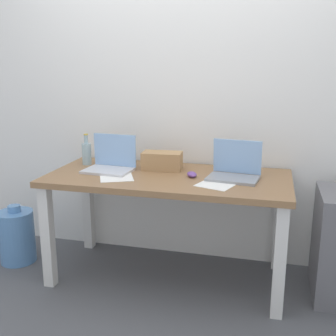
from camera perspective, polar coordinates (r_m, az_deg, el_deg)
ground_plane at (r=3.02m, az=0.00°, el=-14.69°), size 8.00×8.00×0.00m
back_wall at (r=3.07m, az=2.02°, el=11.19°), size 5.20×0.08×2.60m
desk at (r=2.77m, az=0.00°, el=-3.06°), size 1.61×0.75×0.74m
laptop_left at (r=2.88m, az=-8.00°, el=0.67°), size 0.34×0.26×0.24m
laptop_right at (r=2.69m, az=9.19°, el=-0.31°), size 0.35×0.27×0.24m
beer_bottle at (r=3.08m, az=-11.21°, el=2.08°), size 0.07×0.07×0.23m
computer_mouse at (r=2.71m, az=3.35°, el=-0.87°), size 0.10×0.12×0.03m
cardboard_box at (r=2.88m, az=-0.83°, el=1.01°), size 0.28×0.17×0.12m
paper_sheet_front_right at (r=2.58m, az=7.14°, el=-2.05°), size 0.30×0.35×0.00m
paper_sheet_front_left at (r=2.74m, az=-7.22°, el=-1.09°), size 0.31×0.36×0.00m
water_cooler_jug at (r=3.34m, az=-20.24°, el=-8.86°), size 0.27×0.27×0.45m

